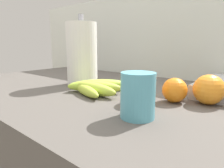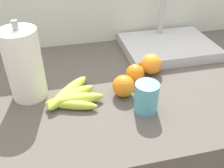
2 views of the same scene
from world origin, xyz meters
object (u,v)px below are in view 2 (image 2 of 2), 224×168
(banana_bunch, at_px, (71,97))
(paper_towel_roll, at_px, (24,65))
(orange_back_left, at_px, (151,64))
(sink_basin, at_px, (168,46))
(orange_front, at_px, (135,73))
(orange_right, at_px, (123,86))
(mug, at_px, (146,97))

(banana_bunch, bearing_deg, paper_towel_roll, 152.37)
(orange_back_left, distance_m, sink_basin, 0.22)
(orange_front, bearing_deg, banana_bunch, -162.99)
(orange_right, height_order, mug, mug)
(banana_bunch, relative_size, orange_right, 2.57)
(banana_bunch, xyz_separation_m, paper_towel_roll, (-0.14, 0.07, 0.10))
(orange_right, relative_size, paper_towel_roll, 0.28)
(sink_basin, distance_m, mug, 0.45)
(banana_bunch, xyz_separation_m, mug, (0.23, -0.10, 0.03))
(orange_front, bearing_deg, orange_right, -129.81)
(sink_basin, relative_size, mug, 3.97)
(orange_back_left, bearing_deg, paper_towel_roll, -175.10)
(orange_right, height_order, paper_towel_roll, paper_towel_roll)
(banana_bunch, height_order, orange_right, orange_right)
(orange_back_left, relative_size, sink_basin, 0.20)
(paper_towel_roll, xyz_separation_m, sink_basin, (0.61, 0.21, -0.10))
(orange_right, height_order, sink_basin, sink_basin)
(mug, bearing_deg, orange_back_left, 65.40)
(paper_towel_roll, height_order, mug, paper_towel_roll)
(orange_front, xyz_separation_m, orange_back_left, (0.08, 0.04, 0.01))
(banana_bunch, bearing_deg, orange_right, -1.08)
(orange_front, bearing_deg, mug, -95.37)
(paper_towel_roll, bearing_deg, banana_bunch, -27.63)
(banana_bunch, relative_size, orange_back_left, 2.45)
(banana_bunch, relative_size, orange_front, 2.88)
(orange_right, bearing_deg, banana_bunch, 178.92)
(orange_back_left, xyz_separation_m, orange_right, (-0.15, -0.12, -0.00))
(banana_bunch, height_order, paper_towel_roll, paper_towel_roll)
(orange_right, relative_size, mug, 0.77)
(orange_front, height_order, paper_towel_roll, paper_towel_roll)
(mug, bearing_deg, sink_basin, 57.40)
(paper_towel_roll, bearing_deg, orange_back_left, 4.90)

